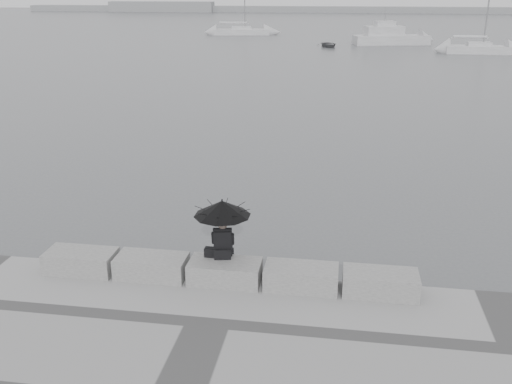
% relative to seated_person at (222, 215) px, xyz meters
% --- Properties ---
extents(ground, '(360.00, 360.00, 0.00)m').
position_rel_seated_person_xyz_m(ground, '(0.09, 0.21, -2.03)').
color(ground, '#4E5053').
rests_on(ground, ground).
extents(stone_block_far_left, '(1.60, 0.80, 0.50)m').
position_rel_seated_person_xyz_m(stone_block_far_left, '(-3.31, -0.24, -1.28)').
color(stone_block_far_left, slate).
rests_on(stone_block_far_left, promenade).
extents(stone_block_left, '(1.60, 0.80, 0.50)m').
position_rel_seated_person_xyz_m(stone_block_left, '(-1.61, -0.24, -1.28)').
color(stone_block_left, slate).
rests_on(stone_block_left, promenade).
extents(stone_block_centre, '(1.60, 0.80, 0.50)m').
position_rel_seated_person_xyz_m(stone_block_centre, '(0.09, -0.24, -1.28)').
color(stone_block_centre, slate).
rests_on(stone_block_centre, promenade).
extents(stone_block_right, '(1.60, 0.80, 0.50)m').
position_rel_seated_person_xyz_m(stone_block_right, '(1.79, -0.24, -1.28)').
color(stone_block_right, slate).
rests_on(stone_block_right, promenade).
extents(stone_block_far_right, '(1.60, 0.80, 0.50)m').
position_rel_seated_person_xyz_m(stone_block_far_right, '(3.49, -0.24, -1.28)').
color(stone_block_far_right, slate).
rests_on(stone_block_far_right, promenade).
extents(seated_person, '(1.27, 1.27, 1.39)m').
position_rel_seated_person_xyz_m(seated_person, '(0.00, 0.00, 0.00)').
color(seated_person, black).
rests_on(seated_person, stone_block_centre).
extents(bag, '(0.32, 0.18, 0.20)m').
position_rel_seated_person_xyz_m(bag, '(-0.26, -0.01, -0.92)').
color(bag, black).
rests_on(bag, stone_block_centre).
extents(distant_landmass, '(180.00, 8.00, 2.80)m').
position_rel_seated_person_xyz_m(distant_landmass, '(-8.05, 154.72, -1.13)').
color(distant_landmass, gray).
rests_on(distant_landmass, ground).
extents(sailboat_left, '(8.48, 3.74, 12.90)m').
position_rel_seated_person_xyz_m(sailboat_left, '(-13.04, 75.15, -1.51)').
color(sailboat_left, silver).
rests_on(sailboat_left, ground).
extents(sailboat_right, '(6.88, 2.43, 12.90)m').
position_rel_seated_person_xyz_m(sailboat_right, '(16.51, 54.06, -1.49)').
color(sailboat_right, silver).
rests_on(sailboat_right, ground).
extents(motor_cruiser, '(9.57, 4.98, 4.50)m').
position_rel_seated_person_xyz_m(motor_cruiser, '(7.91, 62.91, -1.13)').
color(motor_cruiser, silver).
rests_on(motor_cruiser, ground).
extents(dinghy, '(3.70, 2.63, 0.58)m').
position_rel_seated_person_xyz_m(dinghy, '(0.45, 58.61, -1.74)').
color(dinghy, slate).
rests_on(dinghy, ground).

